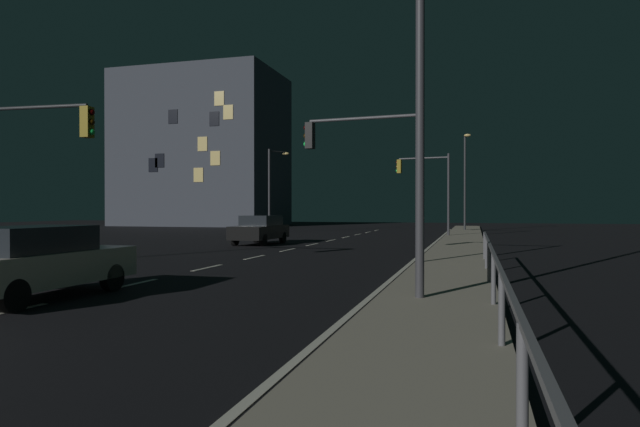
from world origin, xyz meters
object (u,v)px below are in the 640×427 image
(traffic_light_near_left, at_px, (367,154))
(street_lamp_corner, at_px, (433,60))
(building_distant, at_px, (203,150))
(traffic_light_far_center, at_px, (426,178))
(street_lamp_across_street, at_px, (273,182))
(car_oncoming, at_px, (260,229))
(traffic_light_far_right, at_px, (25,149))
(car, at_px, (35,261))
(street_lamp_mid_block, at_px, (465,173))

(traffic_light_near_left, relative_size, street_lamp_corner, 0.64)
(street_lamp_corner, xyz_separation_m, building_distant, (-29.77, 46.17, 3.81))
(building_distant, bearing_deg, traffic_light_far_center, -35.41)
(building_distant, bearing_deg, street_lamp_across_street, -47.58)
(car_oncoming, xyz_separation_m, building_distant, (-19.35, 29.83, 7.95))
(traffic_light_far_center, distance_m, traffic_light_near_left, 19.14)
(car_oncoming, bearing_deg, street_lamp_corner, -57.46)
(traffic_light_far_center, height_order, traffic_light_far_right, traffic_light_far_center)
(traffic_light_near_left, bearing_deg, car, -119.95)
(car_oncoming, relative_size, traffic_light_far_right, 0.82)
(car_oncoming, distance_m, street_lamp_mid_block, 23.08)
(car, xyz_separation_m, traffic_light_far_center, (5.78, 28.50, 3.21))
(street_lamp_corner, bearing_deg, car, -167.75)
(building_distant, bearing_deg, street_lamp_mid_block, -17.98)
(traffic_light_far_center, bearing_deg, street_lamp_across_street, 166.01)
(street_lamp_mid_block, distance_m, street_lamp_across_street, 16.34)
(street_lamp_corner, bearing_deg, traffic_light_near_left, 110.30)
(car_oncoming, height_order, street_lamp_across_street, street_lamp_across_street)
(traffic_light_far_right, height_order, street_lamp_across_street, street_lamp_across_street)
(traffic_light_near_left, relative_size, street_lamp_across_street, 0.78)
(street_lamp_corner, relative_size, building_distant, 0.46)
(traffic_light_near_left, bearing_deg, street_lamp_mid_block, 84.32)
(traffic_light_far_center, xyz_separation_m, traffic_light_far_right, (-10.42, -24.03, -0.21))
(traffic_light_far_right, relative_size, street_lamp_corner, 0.66)
(car, height_order, traffic_light_near_left, traffic_light_near_left)
(traffic_light_far_right, bearing_deg, street_lamp_mid_block, 69.09)
(car, height_order, street_lamp_mid_block, street_lamp_mid_block)
(traffic_light_far_center, distance_m, street_lamp_across_street, 12.78)
(street_lamp_corner, height_order, building_distant, building_distant)
(building_distant, bearing_deg, car_oncoming, -57.03)
(street_lamp_mid_block, height_order, building_distant, building_distant)
(car, bearing_deg, street_lamp_across_street, 101.84)
(car_oncoming, xyz_separation_m, street_lamp_across_street, (-4.40, 13.47, 3.26))
(street_lamp_mid_block, height_order, street_lamp_across_street, street_lamp_mid_block)
(car, height_order, traffic_light_far_center, traffic_light_far_center)
(car, height_order, traffic_light_far_right, traffic_light_far_right)
(car_oncoming, bearing_deg, street_lamp_mid_block, 62.49)
(car, distance_m, street_lamp_across_street, 32.44)
(street_lamp_across_street, height_order, building_distant, building_distant)
(traffic_light_far_right, xyz_separation_m, traffic_light_near_left, (10.04, 4.90, 0.04))
(traffic_light_far_right, xyz_separation_m, street_lamp_mid_block, (12.91, 33.79, 1.12))
(street_lamp_corner, bearing_deg, traffic_light_far_right, 168.16)
(traffic_light_far_center, relative_size, street_lamp_across_street, 0.82)
(traffic_light_far_center, height_order, building_distant, building_distant)
(street_lamp_across_street, bearing_deg, street_lamp_corner, -63.55)
(traffic_light_far_center, bearing_deg, street_lamp_corner, -84.82)
(traffic_light_far_center, xyz_separation_m, street_lamp_mid_block, (2.49, 9.76, 0.91))
(car_oncoming, height_order, traffic_light_near_left, traffic_light_near_left)
(car, distance_m, building_distant, 53.17)
(traffic_light_near_left, relative_size, building_distant, 0.29)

